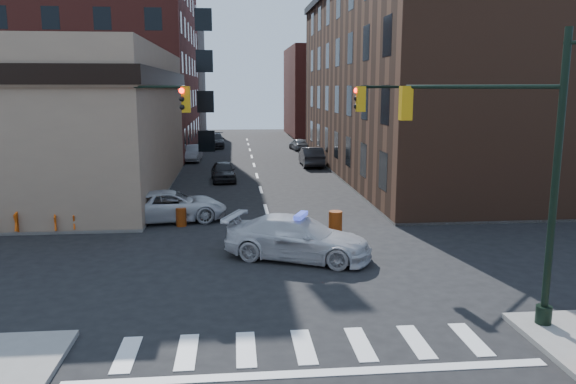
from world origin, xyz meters
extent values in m
plane|color=black|center=(0.00, 0.00, 0.00)|extent=(140.00, 140.00, 0.00)
cube|color=gray|center=(23.00, 32.75, 0.07)|extent=(34.00, 54.50, 0.15)
cube|color=maroon|center=(-18.50, 40.00, 12.00)|extent=(25.00, 25.00, 24.00)
cube|color=#4B2C1E|center=(13.00, 22.50, 7.00)|extent=(14.00, 34.00, 14.00)
cube|color=brown|center=(-16.00, 62.00, 8.00)|extent=(20.00, 18.00, 16.00)
cube|color=maroon|center=(14.00, 58.00, 6.00)|extent=(16.00, 16.00, 12.00)
cylinder|color=black|center=(6.80, -6.30, 4.15)|extent=(0.20, 0.20, 8.00)
cylinder|color=black|center=(6.80, -6.30, 0.40)|extent=(0.44, 0.44, 0.50)
cylinder|color=black|center=(5.21, -4.71, 6.65)|extent=(3.27, 3.27, 0.12)
cube|color=#BF8C0C|center=(3.62, -3.12, 6.15)|extent=(0.35, 0.35, 1.05)
sphere|color=#FF0C05|center=(3.77, -2.96, 6.50)|extent=(0.22, 0.22, 0.22)
sphere|color=black|center=(3.77, -2.96, 6.17)|extent=(0.22, 0.22, 0.22)
sphere|color=black|center=(3.77, -2.96, 5.84)|extent=(0.22, 0.22, 0.22)
cylinder|color=black|center=(-6.80, 6.30, 4.15)|extent=(0.20, 0.20, 8.00)
cylinder|color=black|center=(-6.80, 6.30, 0.40)|extent=(0.44, 0.44, 0.50)
cylinder|color=black|center=(-5.21, 4.71, 6.65)|extent=(3.27, 3.27, 0.12)
cube|color=#BF8C0C|center=(-3.62, 3.12, 6.15)|extent=(0.35, 0.35, 1.05)
sphere|color=#FF0C05|center=(-3.77, 2.96, 6.50)|extent=(0.22, 0.22, 0.22)
sphere|color=black|center=(-3.77, 2.96, 6.17)|extent=(0.22, 0.22, 0.22)
sphere|color=black|center=(-3.77, 2.96, 5.84)|extent=(0.22, 0.22, 0.22)
cylinder|color=black|center=(6.80, 6.30, 4.15)|extent=(0.20, 0.20, 8.00)
cylinder|color=black|center=(6.80, 6.30, 0.40)|extent=(0.44, 0.44, 0.50)
cylinder|color=black|center=(5.21, 4.71, 6.65)|extent=(3.27, 3.27, 0.12)
cube|color=#BF8C0C|center=(3.62, 3.12, 6.15)|extent=(0.35, 0.35, 1.05)
sphere|color=#FF0C05|center=(3.46, 3.27, 6.50)|extent=(0.22, 0.22, 0.22)
sphere|color=black|center=(3.46, 3.27, 6.17)|extent=(0.22, 0.22, 0.22)
sphere|color=black|center=(3.46, 3.27, 5.84)|extent=(0.22, 0.22, 0.22)
cylinder|color=black|center=(7.50, 26.00, 1.45)|extent=(0.24, 0.24, 2.60)
sphere|color=brown|center=(7.50, 26.00, 3.50)|extent=(3.00, 3.00, 3.00)
cylinder|color=black|center=(7.50, 34.00, 1.45)|extent=(0.24, 0.24, 2.60)
sphere|color=brown|center=(7.50, 34.00, 3.50)|extent=(3.00, 3.00, 3.00)
imported|color=silver|center=(0.73, 0.82, 0.84)|extent=(6.22, 4.39, 1.67)
imported|color=silver|center=(-4.90, 7.75, 0.77)|extent=(5.82, 3.27, 1.54)
imported|color=black|center=(-2.50, 19.81, 0.70)|extent=(1.95, 4.22, 1.40)
imported|color=#929499|center=(-5.50, 31.24, 0.73)|extent=(1.68, 4.47, 1.46)
imported|color=black|center=(-3.83, 42.82, 0.78)|extent=(2.28, 5.41, 1.56)
imported|color=black|center=(4.87, 26.93, 0.81)|extent=(1.74, 4.93, 1.62)
imported|color=gray|center=(5.24, 39.39, 0.64)|extent=(2.02, 3.94, 1.28)
imported|color=black|center=(-10.39, 9.05, 1.00)|extent=(0.74, 0.68, 1.70)
imported|color=black|center=(-10.53, 7.47, 1.14)|extent=(1.10, 0.94, 1.97)
cylinder|color=#C44209|center=(2.83, 4.24, 0.55)|extent=(0.74, 0.74, 1.10)
cylinder|color=#DC5B0A|center=(-4.32, 6.59, 0.45)|extent=(0.62, 0.62, 0.90)
camera|label=1|loc=(-1.72, -20.27, 6.64)|focal=35.00mm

